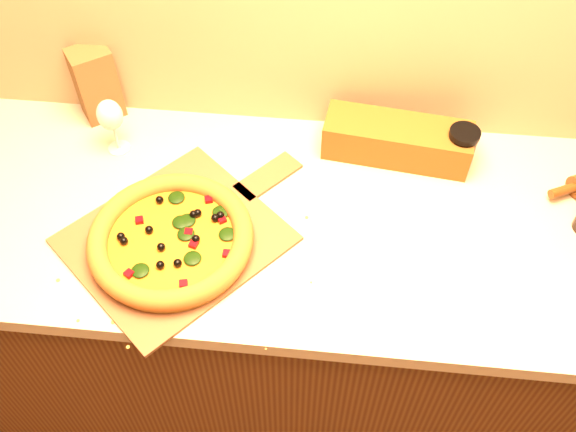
% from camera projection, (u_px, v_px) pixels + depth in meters
% --- Properties ---
extents(cabinet, '(2.80, 0.65, 0.86)m').
position_uv_depth(cabinet, '(316.00, 318.00, 1.86)').
color(cabinet, '#46200F').
rests_on(cabinet, ground).
extents(countertop, '(2.84, 0.68, 0.04)m').
position_uv_depth(countertop, '(323.00, 223.00, 1.51)').
color(countertop, '#BFAE95').
rests_on(countertop, cabinet).
extents(pizza_peel, '(0.58, 0.59, 0.01)m').
position_uv_depth(pizza_peel, '(181.00, 235.00, 1.46)').
color(pizza_peel, brown).
rests_on(pizza_peel, countertop).
extents(pizza, '(0.37, 0.37, 0.05)m').
position_uv_depth(pizza, '(171.00, 239.00, 1.41)').
color(pizza, '#BA722E').
rests_on(pizza, pizza_peel).
extents(bottle_cap, '(0.03, 0.03, 0.01)m').
position_uv_depth(bottle_cap, '(96.00, 238.00, 1.45)').
color(bottle_cap, black).
rests_on(bottle_cap, countertop).
extents(bread_bag, '(0.37, 0.16, 0.10)m').
position_uv_depth(bread_bag, '(397.00, 140.00, 1.58)').
color(bread_bag, brown).
rests_on(bread_bag, countertop).
extents(wine_glass, '(0.06, 0.06, 0.16)m').
position_uv_depth(wine_glass, '(110.00, 116.00, 1.55)').
color(wine_glass, silver).
rests_on(wine_glass, countertop).
extents(paper_bag, '(0.13, 0.12, 0.20)m').
position_uv_depth(paper_bag, '(96.00, 83.00, 1.64)').
color(paper_bag, brown).
rests_on(paper_bag, countertop).
extents(dark_jar, '(0.07, 0.07, 0.12)m').
position_uv_depth(dark_jar, '(460.00, 149.00, 1.55)').
color(dark_jar, black).
rests_on(dark_jar, countertop).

